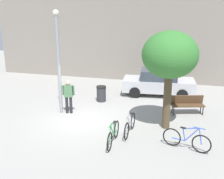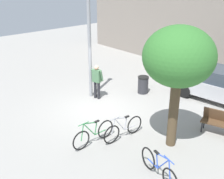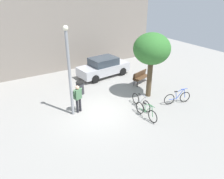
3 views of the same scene
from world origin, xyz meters
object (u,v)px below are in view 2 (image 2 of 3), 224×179
at_px(person_by_lamppost, 97,79).
at_px(plaza_tree, 179,58).
at_px(bicycle_silver, 123,129).
at_px(park_bench, 224,122).
at_px(bicycle_blue, 159,168).
at_px(bicycle_green, 94,134).
at_px(trash_bin, 143,85).
at_px(parked_car_silver, 220,85).
at_px(lamppost, 89,41).

height_order(person_by_lamppost, plaza_tree, plaza_tree).
bearing_deg(bicycle_silver, park_bench, 52.05).
xyz_separation_m(park_bench, plaza_tree, (-0.90, -1.98, 2.63)).
bearing_deg(plaza_tree, bicycle_blue, -63.43).
xyz_separation_m(person_by_lamppost, bicycle_green, (2.94, -2.54, -0.58)).
height_order(plaza_tree, bicycle_blue, plaza_tree).
relative_size(plaza_tree, trash_bin, 4.83).
bearing_deg(bicycle_green, plaza_tree, 47.25).
bearing_deg(parked_car_silver, lamppost, -136.17).
xyz_separation_m(parked_car_silver, trash_bin, (-2.98, -2.03, -0.34)).
relative_size(park_bench, bicycle_green, 0.92).
relative_size(plaza_tree, bicycle_blue, 2.39).
bearing_deg(bicycle_blue, plaza_tree, 116.57).
relative_size(park_bench, plaza_tree, 0.40).
bearing_deg(bicycle_green, park_bench, 55.34).
bearing_deg(park_bench, bicycle_green, -124.66).
relative_size(person_by_lamppost, parked_car_silver, 0.38).
bearing_deg(parked_car_silver, person_by_lamppost, -133.90).
bearing_deg(lamppost, person_by_lamppost, 8.84).
relative_size(person_by_lamppost, bicycle_green, 0.92).
bearing_deg(person_by_lamppost, park_bench, 14.24).
height_order(lamppost, park_bench, lamppost).
bearing_deg(park_bench, bicycle_silver, -127.95).
xyz_separation_m(park_bench, bicycle_silver, (-2.31, -2.96, -0.16)).
bearing_deg(lamppost, bicycle_green, -36.59).
xyz_separation_m(bicycle_blue, parked_car_silver, (-1.66, 6.43, 0.39)).
height_order(lamppost, bicycle_blue, lamppost).
bearing_deg(bicycle_blue, parked_car_silver, 104.45).
bearing_deg(parked_car_silver, bicycle_silver, -96.23).
xyz_separation_m(lamppost, bicycle_silver, (3.78, -1.45, -2.37)).
bearing_deg(bicycle_blue, trash_bin, 136.47).
distance_m(person_by_lamppost, bicycle_green, 3.93).
relative_size(person_by_lamppost, bicycle_blue, 0.95).
bearing_deg(parked_car_silver, bicycle_blue, -75.55).
distance_m(plaza_tree, bicycle_blue, 3.40).
relative_size(bicycle_silver, trash_bin, 2.08).
distance_m(bicycle_silver, trash_bin, 4.34).
bearing_deg(park_bench, parked_car_silver, 121.83).
height_order(lamppost, parked_car_silver, lamppost).
bearing_deg(park_bench, person_by_lamppost, -165.76).
relative_size(lamppost, park_bench, 2.99).
distance_m(bicycle_green, trash_bin, 5.05).
distance_m(lamppost, plaza_tree, 5.23).
bearing_deg(bicycle_blue, bicycle_silver, 161.65).
distance_m(person_by_lamppost, park_bench, 5.89).
xyz_separation_m(lamppost, person_by_lamppost, (0.39, 0.06, -1.78)).
bearing_deg(bicycle_silver, lamppost, 159.00).
distance_m(bicycle_green, parked_car_silver, 6.80).
xyz_separation_m(plaza_tree, bicycle_silver, (-1.41, -0.98, -2.79)).
distance_m(lamppost, bicycle_blue, 6.87).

